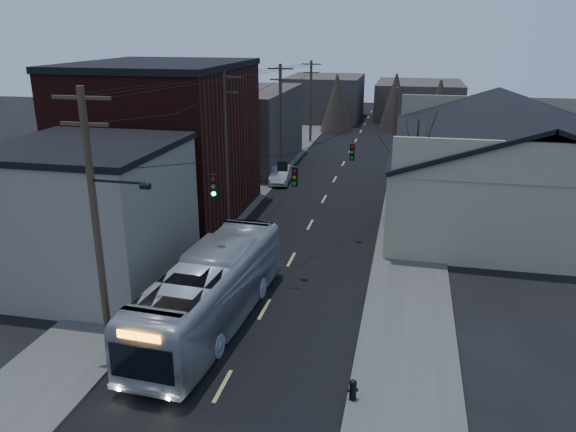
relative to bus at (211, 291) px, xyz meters
The scene contains 15 objects.
ground 6.62m from the bus, 73.02° to the right, with size 160.00×160.00×0.00m, color black.
road_surface 23.99m from the bus, 85.51° to the left, with size 9.00×110.00×0.02m, color black.
sidewalk_left 24.36m from the bus, 100.97° to the left, with size 4.00×110.00×0.12m, color #474744.
sidewalk_right 25.34m from the bus, 70.66° to the left, with size 4.00×110.00×0.12m, color #474744.
building_clapboard 7.90m from the bus, 158.12° to the left, with size 8.00×8.00×7.00m, color slate.
building_brick 16.42m from the bus, 120.38° to the left, with size 10.00×12.00×10.00m, color black.
building_left_far 30.88m from the bus, 104.32° to the left, with size 9.00×14.00×7.00m, color #38332D.
warehouse 24.04m from the bus, 51.74° to the left, with size 16.16×20.60×7.73m.
building_far_left 59.02m from the bus, 94.01° to the left, with size 10.00×12.00×6.00m, color #38332D.
building_far_right 64.48m from the bus, 82.09° to the left, with size 12.00×14.00×5.00m, color #38332D.
bare_tree 16.31m from the bus, 58.86° to the left, with size 0.40×0.40×7.20m, color black.
utility_lines 18.35m from the bus, 93.94° to the left, with size 11.24×45.28×10.50m.
bus is the anchor object (origin of this frame).
parked_car 24.01m from the bus, 95.80° to the left, with size 1.47×4.22×1.39m, color #96999D.
fire_hydrant 7.78m from the bus, 31.44° to the right, with size 0.37×0.26×0.77m.
Camera 1 is at (6.01, -14.43, 12.36)m, focal length 35.00 mm.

